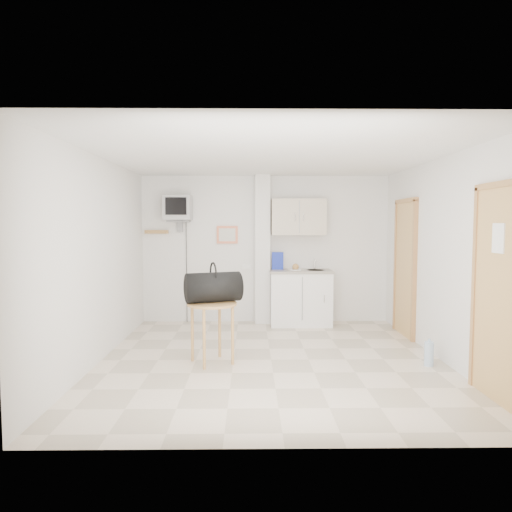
{
  "coord_description": "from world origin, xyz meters",
  "views": [
    {
      "loc": [
        -0.26,
        -5.55,
        1.68
      ],
      "look_at": [
        -0.18,
        0.6,
        1.25
      ],
      "focal_mm": 32.0,
      "sensor_mm": 36.0,
      "label": 1
    }
  ],
  "objects_px": {
    "round_table": "(212,312)",
    "duffel_bag": "(213,287)",
    "water_bottle": "(429,354)",
    "crt_television": "(178,209)"
  },
  "relations": [
    {
      "from": "crt_television",
      "to": "round_table",
      "type": "bearing_deg",
      "value": -71.14
    },
    {
      "from": "duffel_bag",
      "to": "crt_television",
      "type": "bearing_deg",
      "value": 89.38
    },
    {
      "from": "round_table",
      "to": "duffel_bag",
      "type": "height_order",
      "value": "duffel_bag"
    },
    {
      "from": "round_table",
      "to": "duffel_bag",
      "type": "bearing_deg",
      "value": 73.77
    },
    {
      "from": "duffel_bag",
      "to": "water_bottle",
      "type": "xyz_separation_m",
      "value": [
        2.57,
        -0.2,
        -0.78
      ]
    },
    {
      "from": "round_table",
      "to": "crt_television",
      "type": "bearing_deg",
      "value": 108.86
    },
    {
      "from": "water_bottle",
      "to": "duffel_bag",
      "type": "bearing_deg",
      "value": 175.64
    },
    {
      "from": "crt_television",
      "to": "water_bottle",
      "type": "bearing_deg",
      "value": -34.65
    },
    {
      "from": "round_table",
      "to": "water_bottle",
      "type": "distance_m",
      "value": 2.63
    },
    {
      "from": "crt_television",
      "to": "duffel_bag",
      "type": "bearing_deg",
      "value": -70.44
    }
  ]
}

